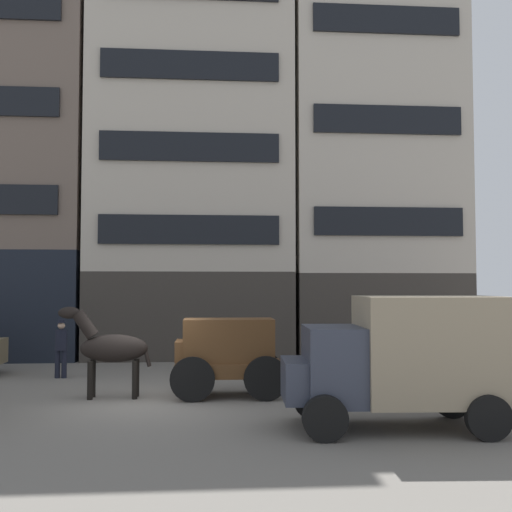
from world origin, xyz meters
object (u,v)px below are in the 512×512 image
Objects in this scene: draft_horse at (110,347)px; delivery_truck_far at (401,356)px; pedestrian_officer at (61,346)px; cargo_wagon at (227,351)px.

delivery_truck_far reaches higher than draft_horse.
delivery_truck_far is 2.47× the size of pedestrian_officer.
draft_horse is 7.34m from delivery_truck_far.
delivery_truck_far is (3.38, -3.71, 0.28)m from cargo_wagon.
delivery_truck_far is at bearing -40.45° from pedestrian_officer.
cargo_wagon is 1.62× the size of pedestrian_officer.
draft_horse reaches higher than cargo_wagon.
draft_horse is 3.99m from pedestrian_officer.
delivery_truck_far is 11.00m from pedestrian_officer.
draft_horse reaches higher than pedestrian_officer.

